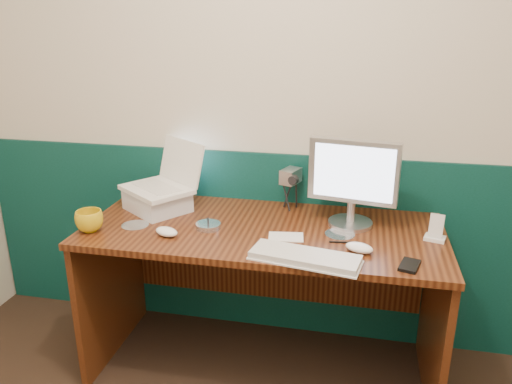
% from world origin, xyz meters
% --- Properties ---
extents(back_wall, '(3.50, 0.04, 2.50)m').
position_xyz_m(back_wall, '(0.00, 1.75, 1.25)').
color(back_wall, beige).
rests_on(back_wall, ground).
extents(wainscot, '(3.48, 0.02, 1.00)m').
position_xyz_m(wainscot, '(0.00, 1.74, 0.50)').
color(wainscot, '#07322A').
rests_on(wainscot, ground).
extents(desk, '(1.60, 0.70, 0.75)m').
position_xyz_m(desk, '(-0.09, 1.38, 0.38)').
color(desk, '#351509').
rests_on(desk, ground).
extents(laptop_riser, '(0.36, 0.35, 0.10)m').
position_xyz_m(laptop_riser, '(-0.64, 1.49, 0.80)').
color(laptop_riser, silver).
rests_on(laptop_riser, desk).
extents(laptop, '(0.40, 0.39, 0.27)m').
position_xyz_m(laptop, '(-0.64, 1.49, 0.98)').
color(laptop, white).
rests_on(laptop, laptop_riser).
extents(monitor, '(0.41, 0.18, 0.39)m').
position_xyz_m(monitor, '(0.29, 1.49, 0.95)').
color(monitor, silver).
rests_on(monitor, desk).
extents(keyboard, '(0.44, 0.21, 0.02)m').
position_xyz_m(keyboard, '(0.13, 1.09, 0.76)').
color(keyboard, silver).
rests_on(keyboard, desk).
extents(mouse_right, '(0.13, 0.10, 0.04)m').
position_xyz_m(mouse_right, '(0.33, 1.21, 0.77)').
color(mouse_right, white).
rests_on(mouse_right, desk).
extents(mouse_left, '(0.13, 0.10, 0.04)m').
position_xyz_m(mouse_left, '(-0.48, 1.21, 0.77)').
color(mouse_left, white).
rests_on(mouse_left, desk).
extents(mug, '(0.14, 0.14, 0.09)m').
position_xyz_m(mug, '(-0.83, 1.18, 0.80)').
color(mug, gold).
rests_on(mug, desk).
extents(camcorder, '(0.12, 0.15, 0.19)m').
position_xyz_m(camcorder, '(-0.01, 1.64, 0.85)').
color(camcorder, silver).
rests_on(camcorder, desk).
extents(cd_spindle, '(0.11, 0.11, 0.02)m').
position_xyz_m(cd_spindle, '(-0.33, 1.32, 0.76)').
color(cd_spindle, silver).
rests_on(cd_spindle, desk).
extents(cd_loose_a, '(0.12, 0.12, 0.00)m').
position_xyz_m(cd_loose_a, '(-0.67, 1.29, 0.75)').
color(cd_loose_a, silver).
rests_on(cd_loose_a, desk).
extents(cd_loose_b, '(0.13, 0.13, 0.00)m').
position_xyz_m(cd_loose_b, '(0.25, 1.38, 0.75)').
color(cd_loose_b, silver).
rests_on(cd_loose_b, desk).
extents(pen, '(0.13, 0.02, 0.01)m').
position_xyz_m(pen, '(0.27, 1.29, 0.75)').
color(pen, black).
rests_on(pen, desk).
extents(papers, '(0.16, 0.12, 0.00)m').
position_xyz_m(papers, '(0.02, 1.29, 0.75)').
color(papers, white).
rests_on(papers, desk).
extents(dock, '(0.10, 0.08, 0.02)m').
position_xyz_m(dock, '(0.65, 1.40, 0.76)').
color(dock, white).
rests_on(dock, desk).
extents(music_player, '(0.06, 0.04, 0.10)m').
position_xyz_m(music_player, '(0.65, 1.40, 0.82)').
color(music_player, silver).
rests_on(music_player, dock).
extents(pda, '(0.09, 0.13, 0.01)m').
position_xyz_m(pda, '(0.52, 1.12, 0.76)').
color(pda, black).
rests_on(pda, desk).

